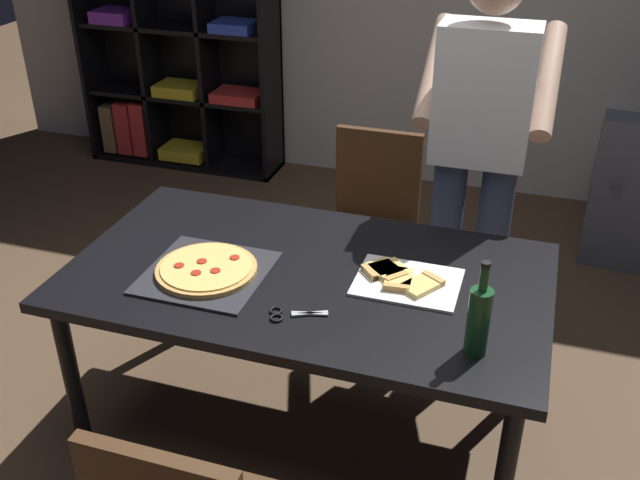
% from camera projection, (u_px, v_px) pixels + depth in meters
% --- Properties ---
extents(ground_plane, '(12.00, 12.00, 0.00)m').
position_uv_depth(ground_plane, '(309.00, 428.00, 2.95)').
color(ground_plane, brown).
extents(dining_table, '(1.71, 0.97, 0.75)m').
position_uv_depth(dining_table, '(307.00, 288.00, 2.62)').
color(dining_table, black).
rests_on(dining_table, ground_plane).
extents(chair_far_side, '(0.42, 0.42, 0.90)m').
position_uv_depth(chair_far_side, '(372.00, 213.00, 3.51)').
color(chair_far_side, '#472D19').
rests_on(chair_far_side, ground_plane).
extents(bookshelf, '(1.40, 0.35, 1.95)m').
position_uv_depth(bookshelf, '(174.00, 22.00, 4.91)').
color(bookshelf, black).
rests_on(bookshelf, ground_plane).
extents(person_serving_pizza, '(0.55, 0.54, 1.75)m').
position_uv_depth(person_serving_pizza, '(479.00, 147.00, 2.95)').
color(person_serving_pizza, '#38476B').
rests_on(person_serving_pizza, ground_plane).
extents(pepperoni_pizza_on_tray, '(0.42, 0.42, 0.04)m').
position_uv_depth(pepperoni_pizza_on_tray, '(207.00, 270.00, 2.56)').
color(pepperoni_pizza_on_tray, '#2D2D33').
rests_on(pepperoni_pizza_on_tray, dining_table).
extents(pizza_slices_on_towel, '(0.36, 0.28, 0.03)m').
position_uv_depth(pizza_slices_on_towel, '(402.00, 279.00, 2.52)').
color(pizza_slices_on_towel, white).
rests_on(pizza_slices_on_towel, dining_table).
extents(wine_bottle, '(0.07, 0.07, 0.32)m').
position_uv_depth(wine_bottle, '(479.00, 319.00, 2.13)').
color(wine_bottle, '#194723').
rests_on(wine_bottle, dining_table).
extents(kitchen_scissors, '(0.20, 0.12, 0.01)m').
position_uv_depth(kitchen_scissors, '(288.00, 314.00, 2.35)').
color(kitchen_scissors, silver).
rests_on(kitchen_scissors, dining_table).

